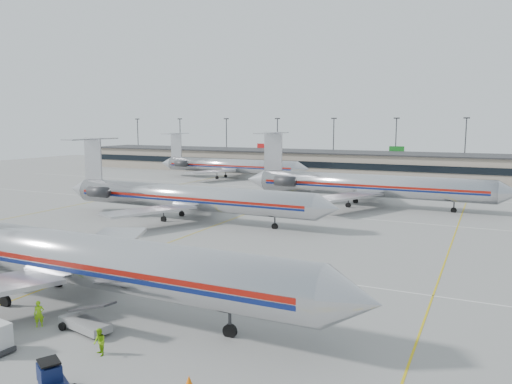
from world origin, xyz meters
The scene contains 13 objects.
ground centered at (0.00, 0.00, 0.00)m, with size 260.00×260.00×0.00m, color gray.
apron_markings centered at (0.00, 10.00, 0.01)m, with size 160.00×0.15×0.02m, color silver.
terminal centered at (0.00, 97.97, 3.16)m, with size 162.00×17.00×6.25m.
light_mast_row centered at (0.00, 112.00, 8.58)m, with size 163.60×0.40×15.28m.
jet_foreground centered at (2.74, -3.90, 3.80)m, with size 50.03×29.46×13.09m.
jet_second_row centered at (-6.06, 28.11, 3.39)m, with size 44.61×26.27×11.68m.
jet_third_row centered at (14.62, 51.23, 3.59)m, with size 45.22×27.82×12.37m.
jet_back_row centered at (-25.82, 77.61, 3.29)m, with size 41.40×25.47×11.32m.
tug_right centered at (13.88, -14.09, 0.84)m, with size 2.54×2.11×1.85m.
belt_loader centered at (9.61, -7.31, 0.68)m, with size 4.91×2.25×2.52m.
ramp_worker_near centered at (6.11, -8.11, 0.91)m, with size 0.66×0.44×1.82m, color #8AD514.
ramp_worker_far centered at (12.91, -9.61, 0.84)m, with size 0.81×0.63×1.67m, color #7FC012.
cone_right centered at (19.84, -10.46, 0.34)m, with size 0.50×0.50×0.68m, color orange.
Camera 1 is at (33.69, -31.33, 14.00)m, focal length 35.00 mm.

